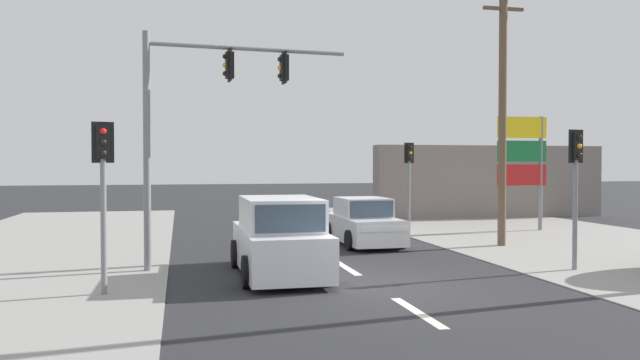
# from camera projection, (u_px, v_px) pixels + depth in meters

# --- Properties ---
(ground_plane) EXTENTS (140.00, 140.00, 0.00)m
(ground_plane) POSITION_uv_depth(u_px,v_px,m) (383.00, 290.00, 13.27)
(ground_plane) COLOR #28282B
(lane_dash_near) EXTENTS (0.20, 2.40, 0.01)m
(lane_dash_near) POSITION_uv_depth(u_px,v_px,m) (418.00, 312.00, 11.32)
(lane_dash_near) COLOR silver
(lane_dash_near) RESTS_ON ground
(lane_dash_mid) EXTENTS (0.20, 2.40, 0.01)m
(lane_dash_mid) POSITION_uv_depth(u_px,v_px,m) (346.00, 267.00, 16.20)
(lane_dash_mid) COLOR silver
(lane_dash_mid) RESTS_ON ground
(lane_dash_far) EXTENTS (0.20, 2.40, 0.01)m
(lane_dash_far) POSITION_uv_depth(u_px,v_px,m) (307.00, 243.00, 21.07)
(lane_dash_far) COLOR silver
(lane_dash_far) RESTS_ON ground
(kerb_left_verge) EXTENTS (8.00, 40.00, 0.02)m
(kerb_left_verge) POSITION_uv_depth(u_px,v_px,m) (1.00, 273.00, 15.30)
(kerb_left_verge) COLOR gray
(kerb_left_verge) RESTS_ON ground
(utility_pole_midground_right) EXTENTS (1.80, 0.26, 8.83)m
(utility_pole_midground_right) POSITION_uv_depth(u_px,v_px,m) (503.00, 104.00, 20.29)
(utility_pole_midground_right) COLOR brown
(utility_pole_midground_right) RESTS_ON ground
(traffic_signal_mast) EXTENTS (5.28, 0.60, 6.00)m
(traffic_signal_mast) POSITION_uv_depth(u_px,v_px,m) (199.00, 107.00, 15.90)
(traffic_signal_mast) COLOR slate
(traffic_signal_mast) RESTS_ON ground
(pedestal_signal_right_kerb) EXTENTS (0.44, 0.30, 3.56)m
(pedestal_signal_right_kerb) POSITION_uv_depth(u_px,v_px,m) (576.00, 175.00, 15.69)
(pedestal_signal_right_kerb) COLOR slate
(pedestal_signal_right_kerb) RESTS_ON ground
(pedestal_signal_left_kerb) EXTENTS (0.44, 0.31, 3.56)m
(pedestal_signal_left_kerb) POSITION_uv_depth(u_px,v_px,m) (103.00, 178.00, 12.74)
(pedestal_signal_left_kerb) COLOR slate
(pedestal_signal_left_kerb) RESTS_ON ground
(pedestal_signal_far_median) EXTENTS (0.44, 0.31, 3.56)m
(pedestal_signal_far_median) POSITION_uv_depth(u_px,v_px,m) (409.00, 171.00, 25.49)
(pedestal_signal_far_median) COLOR slate
(pedestal_signal_far_median) RESTS_ON ground
(shopping_plaza_sign) EXTENTS (2.10, 0.16, 4.60)m
(shopping_plaza_sign) POSITION_uv_depth(u_px,v_px,m) (522.00, 157.00, 24.90)
(shopping_plaza_sign) COLOR slate
(shopping_plaza_sign) RESTS_ON ground
(shopfront_wall_far) EXTENTS (12.00, 1.00, 3.60)m
(shopfront_wall_far) POSITION_uv_depth(u_px,v_px,m) (490.00, 182.00, 31.25)
(shopfront_wall_far) COLOR gray
(shopfront_wall_far) RESTS_ON ground
(sedan_oncoming_mid) EXTENTS (1.91, 4.25, 1.56)m
(sedan_oncoming_mid) POSITION_uv_depth(u_px,v_px,m) (363.00, 223.00, 20.84)
(sedan_oncoming_mid) COLOR silver
(sedan_oncoming_mid) RESTS_ON ground
(suv_oncoming_near) EXTENTS (2.06, 4.54, 1.90)m
(suv_oncoming_near) POSITION_uv_depth(u_px,v_px,m) (280.00, 239.00, 14.97)
(suv_oncoming_near) COLOR silver
(suv_oncoming_near) RESTS_ON ground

